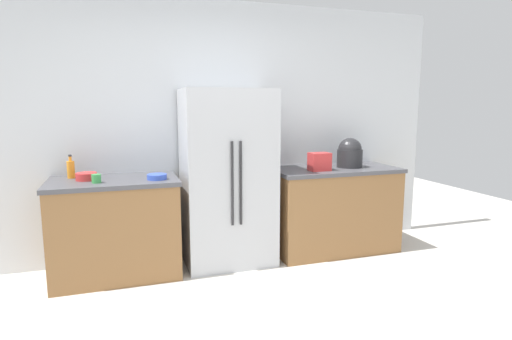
# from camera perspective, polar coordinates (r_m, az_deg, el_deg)

# --- Properties ---
(kitchen_back_panel) EXTENTS (5.25, 0.10, 2.61)m
(kitchen_back_panel) POSITION_cam_1_polar(r_m,az_deg,el_deg) (4.39, -6.96, 5.41)
(kitchen_back_panel) COLOR silver
(kitchen_back_panel) RESTS_ON ground_plane
(counter_left) EXTENTS (1.13, 0.68, 0.91)m
(counter_left) POSITION_cam_1_polar(r_m,az_deg,el_deg) (4.06, -18.64, -7.50)
(counter_left) COLOR olive
(counter_left) RESTS_ON ground_plane
(counter_right) EXTENTS (1.35, 0.68, 0.91)m
(counter_right) POSITION_cam_1_polar(r_m,az_deg,el_deg) (4.61, 10.51, -5.26)
(counter_right) COLOR olive
(counter_right) RESTS_ON ground_plane
(refrigerator) EXTENTS (0.87, 0.65, 1.72)m
(refrigerator) POSITION_cam_1_polar(r_m,az_deg,el_deg) (4.10, -3.89, -1.06)
(refrigerator) COLOR #B7BABF
(refrigerator) RESTS_ON ground_plane
(toaster) EXTENTS (0.21, 0.15, 0.18)m
(toaster) POSITION_cam_1_polar(r_m,az_deg,el_deg) (4.29, 8.69, 1.14)
(toaster) COLOR red
(toaster) RESTS_ON counter_right
(rice_cooker) EXTENTS (0.27, 0.27, 0.32)m
(rice_cooker) POSITION_cam_1_polar(r_m,az_deg,el_deg) (4.58, 12.73, 2.19)
(rice_cooker) COLOR #262628
(rice_cooker) RESTS_ON counter_right
(bottle_a) EXTENTS (0.07, 0.07, 0.22)m
(bottle_a) POSITION_cam_1_polar(r_m,az_deg,el_deg) (4.16, -24.04, 0.13)
(bottle_a) COLOR orange
(bottle_a) RESTS_ON counter_left
(cup_a) EXTENTS (0.08, 0.08, 0.09)m
(cup_a) POSITION_cam_1_polar(r_m,az_deg,el_deg) (4.50, 8.55, 0.88)
(cup_a) COLOR yellow
(cup_a) RESTS_ON counter_right
(cup_b) EXTENTS (0.08, 0.08, 0.08)m
(cup_b) POSITION_cam_1_polar(r_m,az_deg,el_deg) (3.83, -21.04, -1.11)
(cup_b) COLOR green
(cup_b) RESTS_ON counter_left
(bowl_a) EXTENTS (0.18, 0.18, 0.07)m
(bowl_a) POSITION_cam_1_polar(r_m,az_deg,el_deg) (4.00, -22.24, -0.82)
(bowl_a) COLOR red
(bowl_a) RESTS_ON counter_left
(bowl_b) EXTENTS (0.18, 0.18, 0.05)m
(bowl_b) POSITION_cam_1_polar(r_m,az_deg,el_deg) (3.85, -13.42, -0.90)
(bowl_b) COLOR blue
(bowl_b) RESTS_ON counter_left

